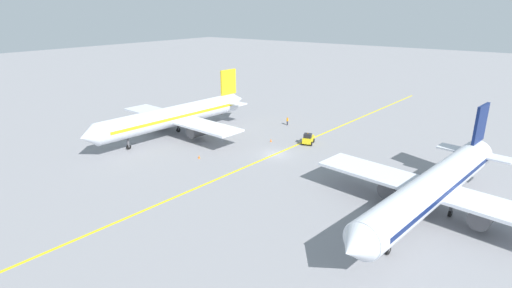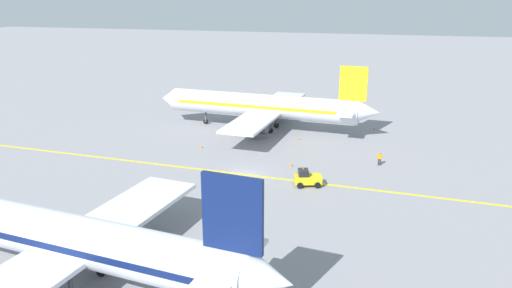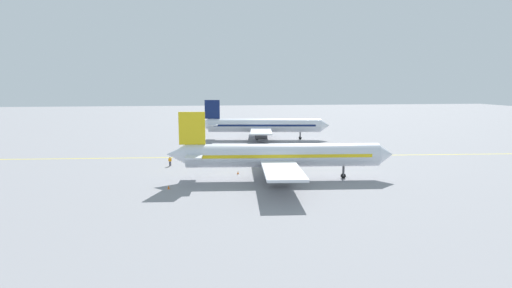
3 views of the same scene
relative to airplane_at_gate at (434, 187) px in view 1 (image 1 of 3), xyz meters
The scene contains 10 objects.
ground_plane 26.37m from the airplane_at_gate, 14.54° to the right, with size 400.00×400.00×0.00m, color gray.
apron_yellow_centreline 26.37m from the airplane_at_gate, 14.54° to the right, with size 0.40×120.00×0.01m, color yellow.
airplane_at_gate is the anchor object (origin of this frame).
airplane_adjacent_stand 45.50m from the airplane_at_gate, ahead, with size 28.33×35.55×10.60m.
baggage_tug_white 27.75m from the airplane_at_gate, 31.04° to the right, with size 2.45×3.31×2.11m.
ground_crew_worker 39.53m from the airplane_at_gate, 33.83° to the right, with size 0.24×0.58×1.68m.
traffic_cone_near_nose 34.00m from the airplane_at_gate, ahead, with size 0.32×0.32×0.55m, color orange.
traffic_cone_mid_apron 53.56m from the airplane_at_gate, 22.95° to the right, with size 0.32×0.32×0.55m, color orange.
traffic_cone_by_wingtip 42.41m from the airplane_at_gate, 14.04° to the right, with size 0.32×0.32×0.55m, color orange.
traffic_cone_far_edge 31.74m from the airplane_at_gate, 21.08° to the right, with size 0.32×0.32×0.55m, color orange.
Camera 1 is at (-33.26, 50.11, 22.14)m, focal length 28.00 mm.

